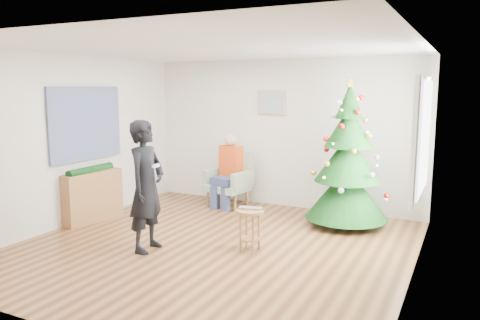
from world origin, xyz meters
The scene contains 19 objects.
floor centered at (0.00, 0.00, 0.00)m, with size 5.00×5.00×0.00m, color brown.
ceiling centered at (0.00, 0.00, 2.60)m, with size 5.00×5.00×0.00m, color white.
wall_back centered at (0.00, 2.50, 1.30)m, with size 5.00×5.00×0.00m, color silver.
wall_front centered at (0.00, -2.50, 1.30)m, with size 5.00×5.00×0.00m, color silver.
wall_left centered at (-2.50, 0.00, 1.30)m, with size 5.00×5.00×0.00m, color silver.
wall_right centered at (2.50, 0.00, 1.30)m, with size 5.00×5.00×0.00m, color silver.
window_panel centered at (2.47, 1.00, 1.50)m, with size 0.04×1.30×1.40m, color white.
curtains centered at (2.44, 1.00, 1.50)m, with size 0.05×1.75×1.50m.
christmas_tree centered at (1.35, 1.77, 1.01)m, with size 1.25×1.25×2.25m.
stool centered at (0.50, 0.08, 0.28)m, with size 0.37×0.37×0.55m.
laptop centered at (0.50, 0.08, 0.56)m, with size 0.30×0.19×0.02m, color silver.
armchair centered at (-0.83, 2.06, 0.36)m, with size 0.82×0.77×0.99m.
seated_person centered at (-0.84, 2.01, 0.66)m, with size 0.45×0.62×1.29m.
standing_man centered at (-0.71, -0.48, 0.85)m, with size 0.62×0.41×1.71m, color black.
game_controller centered at (-0.53, -0.51, 1.14)m, with size 0.04×0.13×0.04m, color white.
console centered at (-2.33, 0.21, 0.40)m, with size 0.30×1.00×0.80m, color brown.
garland centered at (-2.33, 0.21, 0.82)m, with size 0.14×0.14×0.90m, color black.
tapestry centered at (-2.46, 0.30, 1.55)m, with size 0.03×1.50×1.15m, color black.
framed_picture centered at (-0.20, 2.46, 1.85)m, with size 0.52×0.05×0.42m.
Camera 1 is at (2.99, -5.23, 2.11)m, focal length 35.00 mm.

